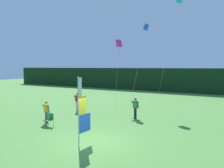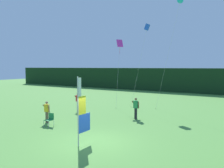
# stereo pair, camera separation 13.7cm
# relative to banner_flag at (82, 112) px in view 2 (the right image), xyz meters

# --- Properties ---
(ground_plane) EXTENTS (120.00, 120.00, 0.00)m
(ground_plane) POSITION_rel_banner_flag_xyz_m (0.26, 0.62, -1.74)
(ground_plane) COLOR #518E3D
(distant_treeline) EXTENTS (80.00, 2.40, 3.87)m
(distant_treeline) POSITION_rel_banner_flag_xyz_m (0.26, 28.66, 0.19)
(distant_treeline) COLOR black
(distant_treeline) RESTS_ON ground
(banner_flag) EXTENTS (0.06, 1.03, 3.64)m
(banner_flag) POSITION_rel_banner_flag_xyz_m (0.00, 0.00, 0.00)
(banner_flag) COLOR #B7B7BC
(banner_flag) RESTS_ON ground
(person_near_banner) EXTENTS (0.55, 0.48, 1.59)m
(person_near_banner) POSITION_rel_banner_flag_xyz_m (-5.30, 2.48, -0.90)
(person_near_banner) COLOR brown
(person_near_banner) RESTS_ON ground
(person_mid_field) EXTENTS (0.55, 0.48, 1.72)m
(person_mid_field) POSITION_rel_banner_flag_xyz_m (-6.17, 7.03, -0.82)
(person_mid_field) COLOR #B7B2A3
(person_mid_field) RESTS_ON ground
(person_far_left) EXTENTS (0.55, 0.48, 1.69)m
(person_far_left) POSITION_rel_banner_flag_xyz_m (-0.25, 6.98, -0.84)
(person_far_left) COLOR black
(person_far_left) RESTS_ON ground
(folding_chair) EXTENTS (0.51, 0.51, 0.89)m
(folding_chair) POSITION_rel_banner_flag_xyz_m (-4.41, 1.91, -1.23)
(folding_chair) COLOR #BCBCC1
(folding_chair) RESTS_ON ground
(kite_cyan_delta_0) EXTENTS (2.24, 1.31, 10.70)m
(kite_cyan_delta_0) POSITION_rel_banner_flag_xyz_m (1.36, 13.06, 8.54)
(kite_cyan_delta_0) COLOR brown
(kite_cyan_delta_0) RESTS_ON ground
(kite_magenta_diamond_1) EXTENTS (0.90, 2.04, 6.96)m
(kite_magenta_diamond_1) POSITION_rel_banner_flag_xyz_m (-4.47, 11.76, 4.50)
(kite_magenta_diamond_1) COLOR brown
(kite_magenta_diamond_1) RESTS_ON ground
(kite_blue_box_2) EXTENTS (1.46, 1.65, 8.51)m
(kite_blue_box_2) POSITION_rel_banner_flag_xyz_m (-1.95, 12.96, 6.35)
(kite_blue_box_2) COLOR brown
(kite_blue_box_2) RESTS_ON ground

